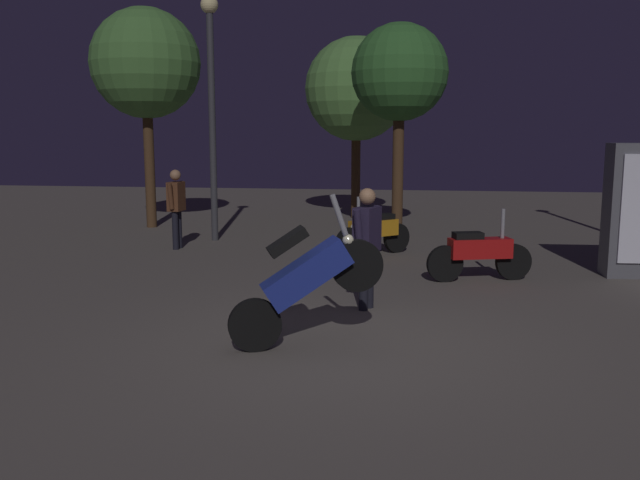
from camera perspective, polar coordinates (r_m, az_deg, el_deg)
name	(u,v)px	position (r m, az deg, el deg)	size (l,w,h in m)	color
ground_plane	(344,346)	(7.35, 2.04, -8.88)	(40.00, 40.00, 0.00)	#605951
motorcycle_blue_foreground	(306,279)	(7.10, -1.19, -3.29)	(1.59, 0.69, 1.63)	black
motorcycle_orange_parked_left	(374,232)	(12.59, 4.54, 0.69)	(1.32, 1.16, 1.11)	black
motorcycle_red_parked_right	(479,253)	(10.66, 13.28, -1.04)	(1.62, 0.56, 1.11)	black
person_rider_beside	(176,202)	(13.47, -12.01, 3.11)	(0.27, 0.66, 1.55)	black
person_bystander_far	(367,238)	(8.65, 3.97, 0.14)	(0.36, 0.64, 1.57)	black
streetlamp_near	(211,88)	(14.38, -9.13, 12.54)	(0.36, 0.36, 4.98)	#38383D
tree_left_bg	(146,64)	(16.78, -14.47, 14.12)	(2.55, 2.55, 5.13)	#4C331E
tree_center_bg	(400,74)	(14.91, 6.71, 13.70)	(2.07, 2.07, 4.56)	#4C331E
tree_right_bg	(356,90)	(18.06, 3.08, 12.53)	(2.69, 2.69, 4.72)	#4C331E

